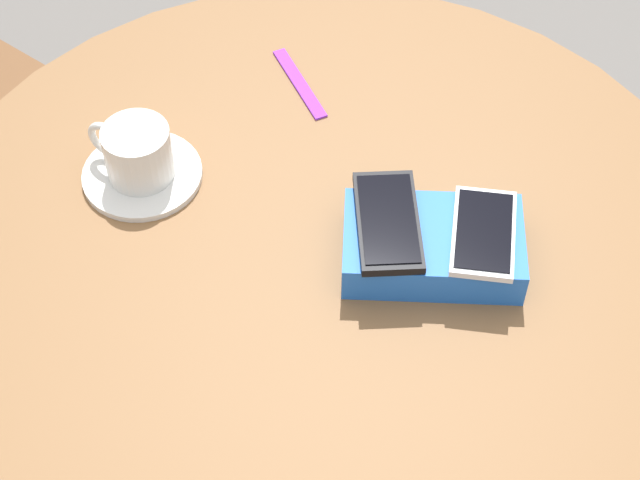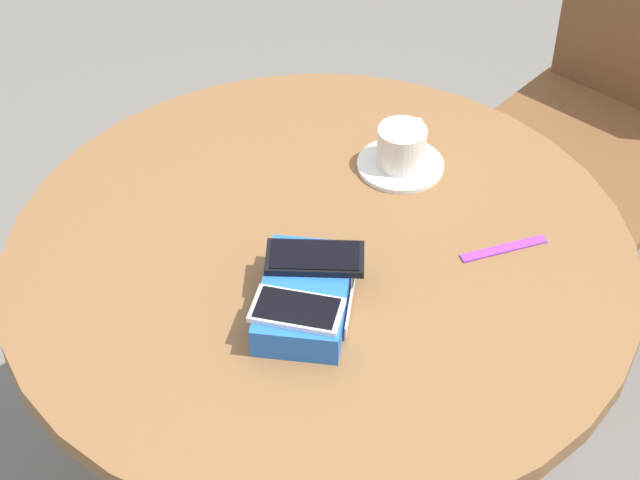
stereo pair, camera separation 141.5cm
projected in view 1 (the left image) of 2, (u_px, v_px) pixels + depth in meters
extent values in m
cylinder|color=#2D2D2D|center=(320.00, 424.00, 1.47)|extent=(0.07, 0.07, 0.71)
cylinder|color=brown|center=(320.00, 260.00, 1.18)|extent=(0.93, 0.93, 0.03)
cube|color=blue|center=(433.00, 244.00, 1.15)|extent=(0.20, 0.12, 0.05)
cube|color=white|center=(431.00, 207.00, 1.19)|extent=(0.11, 0.01, 0.02)
cube|color=silver|center=(484.00, 230.00, 1.13)|extent=(0.07, 0.12, 0.01)
cube|color=black|center=(484.00, 227.00, 1.12)|extent=(0.06, 0.11, 0.00)
cube|color=black|center=(388.00, 222.00, 1.13)|extent=(0.08, 0.14, 0.01)
cube|color=black|center=(388.00, 218.00, 1.13)|extent=(0.07, 0.13, 0.00)
cylinder|color=silver|center=(142.00, 175.00, 1.24)|extent=(0.14, 0.14, 0.01)
cylinder|color=silver|center=(138.00, 153.00, 1.21)|extent=(0.08, 0.08, 0.07)
cylinder|color=brown|center=(135.00, 136.00, 1.19)|extent=(0.07, 0.07, 0.00)
torus|color=silver|center=(107.00, 140.00, 1.22)|extent=(0.05, 0.03, 0.05)
cube|color=purple|center=(300.00, 83.00, 1.34)|extent=(0.08, 0.13, 0.00)
cylinder|color=brown|center=(114.00, 203.00, 1.92)|extent=(0.04, 0.04, 0.45)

